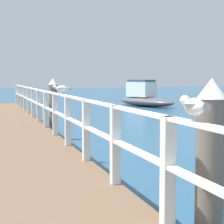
# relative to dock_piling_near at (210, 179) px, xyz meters

# --- Properties ---
(pier_railing) EXTENTS (0.12, 22.60, 1.09)m
(pier_railing) POSITION_rel_dock_piling_near_xyz_m (-0.38, 8.18, 0.19)
(pier_railing) COLOR silver
(pier_railing) RESTS_ON pier_deck
(dock_piling_near) EXTENTS (0.29, 0.29, 1.98)m
(dock_piling_near) POSITION_rel_dock_piling_near_xyz_m (0.00, 0.00, 0.00)
(dock_piling_near) COLOR #6B6056
(dock_piling_near) RESTS_ON ground_plane
(dock_piling_far) EXTENTS (0.29, 0.29, 1.98)m
(dock_piling_far) POSITION_rel_dock_piling_near_xyz_m (0.00, 9.10, 0.00)
(dock_piling_far) COLOR #6B6056
(dock_piling_far) RESTS_ON ground_plane
(seagull_foreground) EXTENTS (0.19, 0.48, 0.21)m
(seagull_foreground) POSITION_rel_dock_piling_near_xyz_m (-0.38, -0.32, 0.75)
(seagull_foreground) COLOR white
(seagull_foreground) RESTS_ON pier_railing
(seagull_background) EXTENTS (0.42, 0.30, 0.21)m
(seagull_background) POSITION_rel_dock_piling_near_xyz_m (-0.39, 5.61, 0.75)
(seagull_background) COLOR white
(seagull_background) RESTS_ON pier_railing
(boat_2) EXTENTS (3.34, 5.57, 1.88)m
(boat_2) POSITION_rel_dock_piling_near_xyz_m (8.70, 22.05, -0.37)
(boat_2) COLOR #4C4C51
(boat_2) RESTS_ON ground_plane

